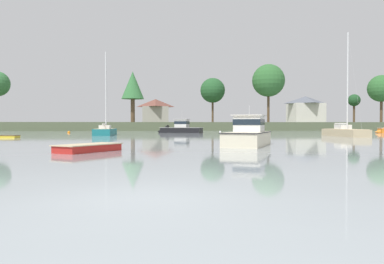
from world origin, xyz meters
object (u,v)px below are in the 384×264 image
Objects in this scene: cruiser_cream at (250,139)px; mooring_buoy_red at (236,131)px; dinghy_red at (88,149)px; mooring_buoy_white at (220,132)px; sailboat_teal at (105,133)px; sailboat_sand at (344,134)px; dinghy_yellow at (7,137)px; mooring_buoy_orange at (69,132)px; cruiser_black at (177,130)px.

cruiser_cream is 14.09× the size of mooring_buoy_red.
dinghy_red reaches higher than mooring_buoy_white.
dinghy_red is 11.62m from cruiser_cream.
sailboat_sand is (29.92, -7.58, 0.03)m from sailboat_teal.
dinghy_yellow is (-9.28, -9.06, -0.14)m from sailboat_teal.
dinghy_red is at bearing -152.43° from cruiser_cream.
mooring_buoy_orange is at bearing 86.65° from dinghy_yellow.
sailboat_teal is 28.48m from cruiser_cream.
sailboat_sand reaches higher than sailboat_teal.
cruiser_black reaches higher than cruiser_cream.
mooring_buoy_white is at bearing -149.44° from mooring_buoy_red.
cruiser_cream is at bearing -96.76° from mooring_buoy_white.
dinghy_red is 34.91m from sailboat_sand.
mooring_buoy_red is at bearing 69.50° from dinghy_red.
cruiser_cream is (10.30, 5.38, 0.32)m from dinghy_red.
sailboat_sand reaches higher than cruiser_black.
mooring_buoy_white is (-3.55, -2.10, -0.03)m from mooring_buoy_red.
mooring_buoy_white is at bearing 44.26° from dinghy_yellow.
dinghy_red is 44.96m from mooring_buoy_orange.
sailboat_teal is 12.97m from dinghy_yellow.
sailboat_sand is 4.58× the size of dinghy_yellow.
mooring_buoy_red is 1.04× the size of mooring_buoy_orange.
mooring_buoy_red is (-7.50, 28.03, -0.19)m from sailboat_sand.
cruiser_cream is 14.59× the size of mooring_buoy_orange.
dinghy_yellow is at bearing -135.67° from sailboat_teal.
cruiser_cream is (13.73, -24.95, 0.22)m from sailboat_teal.
sailboat_sand is at bearing -66.91° from mooring_buoy_white.
sailboat_sand reaches higher than mooring_buoy_white.
mooring_buoy_white is at bearing 72.41° from dinghy_red.
sailboat_teal is at bearing -135.77° from mooring_buoy_white.
dinghy_red reaches higher than dinghy_yellow.
sailboat_sand is at bearing -28.70° from mooring_buoy_orange.
mooring_buoy_white is (-11.06, 25.93, -0.21)m from sailboat_sand.
sailboat_sand is at bearing -46.46° from cruiser_black.
mooring_buoy_orange is at bearing 119.66° from cruiser_cream.
mooring_buoy_orange is at bearing -166.51° from mooring_buoy_red.
dinghy_red is at bearing -99.17° from cruiser_black.
dinghy_red is 0.53× the size of cruiser_cream.
sailboat_sand is 25.10× the size of mooring_buoy_orange.
dinghy_yellow is 39.29m from mooring_buoy_white.
mooring_buoy_orange is at bearing -169.05° from mooring_buoy_white.
cruiser_black reaches higher than mooring_buoy_red.
mooring_buoy_white is (5.13, 43.31, -0.40)m from cruiser_cream.
cruiser_black is 38.03m from cruiser_cream.
dinghy_yellow is (-39.20, -1.49, -0.17)m from sailboat_sand.
cruiser_cream is 27.96m from dinghy_yellow.
sailboat_teal is 1.57× the size of cruiser_cream.
cruiser_black is at bearing 94.99° from cruiser_cream.
mooring_buoy_orange is (1.30, 22.23, -0.02)m from dinghy_yellow.
mooring_buoy_red reaches higher than mooring_buoy_white.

